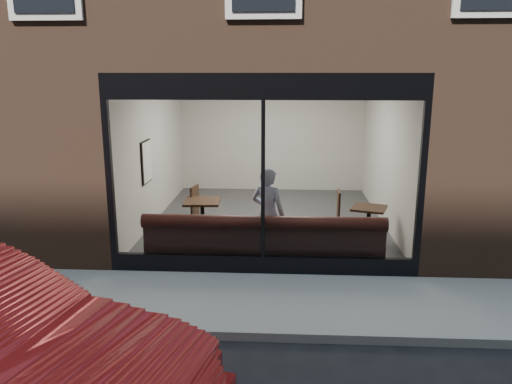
# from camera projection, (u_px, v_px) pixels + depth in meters

# --- Properties ---
(ground) EXTENTS (120.00, 120.00, 0.00)m
(ground) POSITION_uv_depth(u_px,v_px,m) (256.00, 338.00, 6.19)
(ground) COLOR black
(ground) RESTS_ON ground
(sidewalk_near) EXTENTS (40.00, 2.00, 0.01)m
(sidewalk_near) POSITION_uv_depth(u_px,v_px,m) (260.00, 301.00, 7.16)
(sidewalk_near) COLOR gray
(sidewalk_near) RESTS_ON ground
(kerb_near) EXTENTS (40.00, 0.10, 0.12)m
(kerb_near) POSITION_uv_depth(u_px,v_px,m) (256.00, 335.00, 6.13)
(kerb_near) COLOR gray
(kerb_near) RESTS_ON ground
(host_building_pier_left) EXTENTS (2.50, 12.00, 3.20)m
(host_building_pier_left) POSITION_uv_depth(u_px,v_px,m) (137.00, 132.00, 13.78)
(host_building_pier_left) COLOR brown
(host_building_pier_left) RESTS_ON ground
(host_building_pier_right) EXTENTS (2.50, 12.00, 3.20)m
(host_building_pier_right) POSITION_uv_depth(u_px,v_px,m) (412.00, 134.00, 13.38)
(host_building_pier_right) COLOR brown
(host_building_pier_right) RESTS_ON ground
(host_building_backfill) EXTENTS (5.00, 6.00, 3.20)m
(host_building_backfill) POSITION_uv_depth(u_px,v_px,m) (274.00, 122.00, 16.49)
(host_building_backfill) COLOR brown
(host_building_backfill) RESTS_ON ground
(cafe_floor) EXTENTS (6.00, 6.00, 0.00)m
(cafe_floor) POSITION_uv_depth(u_px,v_px,m) (268.00, 220.00, 11.04)
(cafe_floor) COLOR #2D2D30
(cafe_floor) RESTS_ON ground
(cafe_ceiling) EXTENTS (6.00, 6.00, 0.00)m
(cafe_ceiling) POSITION_uv_depth(u_px,v_px,m) (269.00, 73.00, 10.30)
(cafe_ceiling) COLOR white
(cafe_ceiling) RESTS_ON host_building_upper
(cafe_wall_back) EXTENTS (5.00, 0.00, 5.00)m
(cafe_wall_back) POSITION_uv_depth(u_px,v_px,m) (272.00, 133.00, 13.57)
(cafe_wall_back) COLOR beige
(cafe_wall_back) RESTS_ON ground
(cafe_wall_left) EXTENTS (0.00, 6.00, 6.00)m
(cafe_wall_left) POSITION_uv_depth(u_px,v_px,m) (154.00, 148.00, 10.80)
(cafe_wall_left) COLOR beige
(cafe_wall_left) RESTS_ON ground
(cafe_wall_right) EXTENTS (0.00, 6.00, 6.00)m
(cafe_wall_right) POSITION_uv_depth(u_px,v_px,m) (386.00, 150.00, 10.53)
(cafe_wall_right) COLOR beige
(cafe_wall_right) RESTS_ON ground
(storefront_kick) EXTENTS (5.00, 0.10, 0.30)m
(storefront_kick) POSITION_uv_depth(u_px,v_px,m) (263.00, 264.00, 8.14)
(storefront_kick) COLOR black
(storefront_kick) RESTS_ON ground
(storefront_header) EXTENTS (5.00, 0.10, 0.40)m
(storefront_header) POSITION_uv_depth(u_px,v_px,m) (263.00, 86.00, 7.48)
(storefront_header) COLOR black
(storefront_header) RESTS_ON host_building_upper
(storefront_mullion) EXTENTS (0.06, 0.10, 2.50)m
(storefront_mullion) POSITION_uv_depth(u_px,v_px,m) (263.00, 181.00, 7.82)
(storefront_mullion) COLOR black
(storefront_mullion) RESTS_ON storefront_kick
(storefront_glass) EXTENTS (4.80, 0.00, 4.80)m
(storefront_glass) POSITION_uv_depth(u_px,v_px,m) (263.00, 181.00, 7.79)
(storefront_glass) COLOR white
(storefront_glass) RESTS_ON storefront_kick
(banquette) EXTENTS (4.00, 0.55, 0.45)m
(banquette) POSITION_uv_depth(u_px,v_px,m) (264.00, 252.00, 8.51)
(banquette) COLOR #361314
(banquette) RESTS_ON cafe_floor
(person) EXTENTS (0.71, 0.61, 1.65)m
(person) POSITION_uv_depth(u_px,v_px,m) (268.00, 214.00, 8.60)
(person) COLOR #A6B6DF
(person) RESTS_ON cafe_floor
(cafe_table_left) EXTENTS (0.72, 0.72, 0.04)m
(cafe_table_left) POSITION_uv_depth(u_px,v_px,m) (202.00, 202.00, 9.77)
(cafe_table_left) COLOR black
(cafe_table_left) RESTS_ON cafe_floor
(cafe_table_right) EXTENTS (0.76, 0.76, 0.04)m
(cafe_table_right) POSITION_uv_depth(u_px,v_px,m) (369.00, 208.00, 9.30)
(cafe_table_right) COLOR black
(cafe_table_right) RESTS_ON cafe_floor
(cafe_chair_left) EXTENTS (0.47, 0.47, 0.04)m
(cafe_chair_left) POSITION_uv_depth(u_px,v_px,m) (187.00, 219.00, 10.38)
(cafe_chair_left) COLOR black
(cafe_chair_left) RESTS_ON cafe_floor
(cafe_chair_right) EXTENTS (0.44, 0.44, 0.04)m
(cafe_chair_right) POSITION_uv_depth(u_px,v_px,m) (328.00, 225.00, 9.92)
(cafe_chair_right) COLOR black
(cafe_chair_right) RESTS_ON cafe_floor
(wall_poster) EXTENTS (0.02, 0.61, 0.81)m
(wall_poster) POSITION_uv_depth(u_px,v_px,m) (147.00, 162.00, 10.12)
(wall_poster) COLOR white
(wall_poster) RESTS_ON cafe_wall_left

